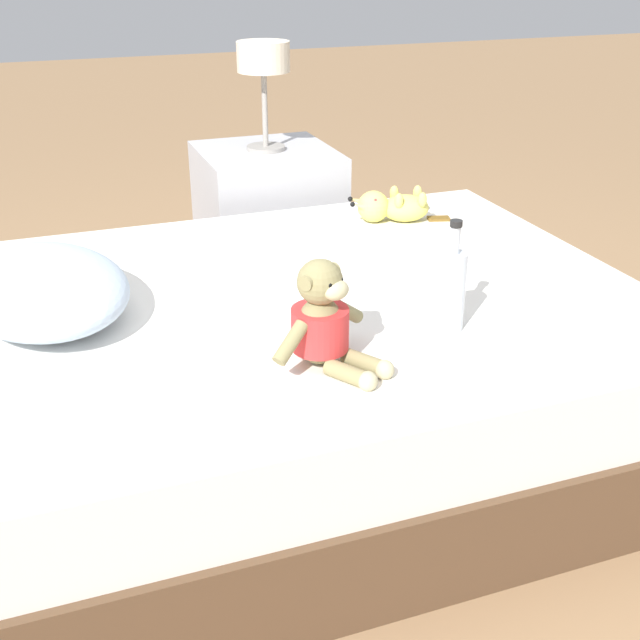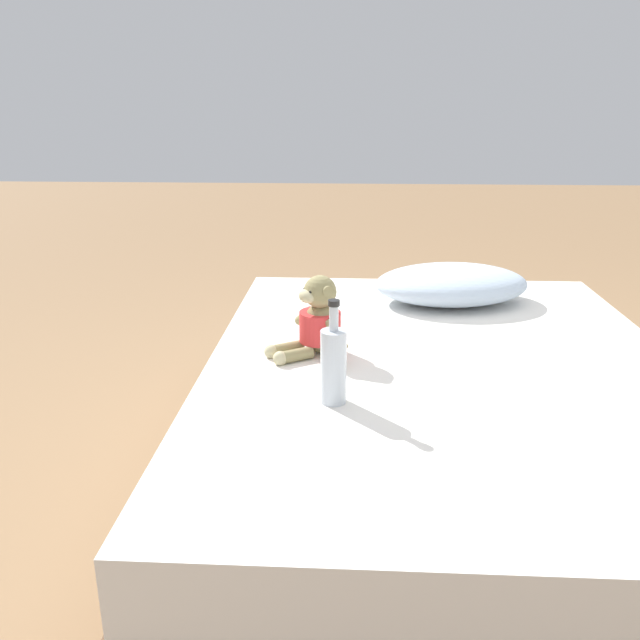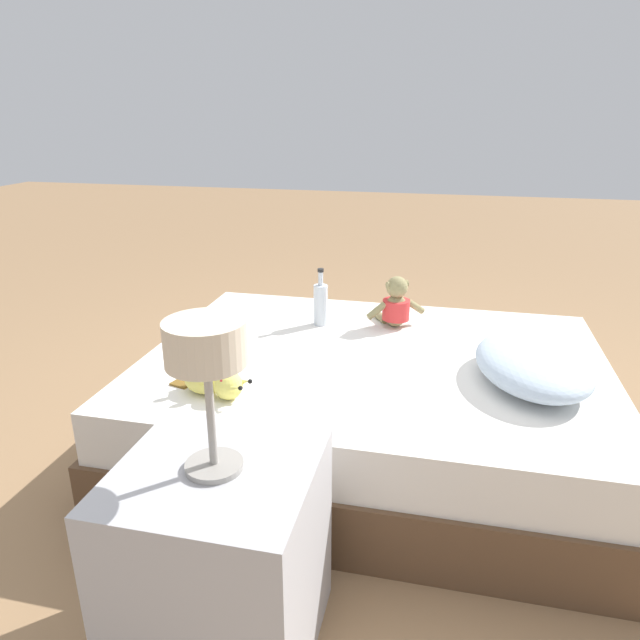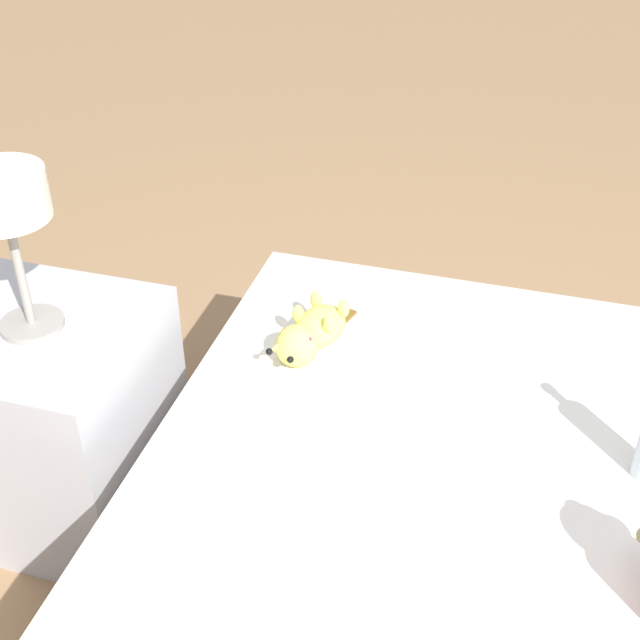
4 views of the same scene
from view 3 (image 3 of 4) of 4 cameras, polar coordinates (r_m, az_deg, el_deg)
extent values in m
plane|color=#93704C|center=(2.52, 5.09, -12.71)|extent=(16.00, 16.00, 0.00)
cube|color=brown|center=(2.46, 5.17, -10.37)|extent=(1.40, 1.85, 0.24)
cube|color=white|center=(2.35, 5.34, -5.80)|extent=(1.35, 1.80, 0.20)
ellipsoid|color=silver|center=(2.21, 20.28, -4.11)|extent=(0.62, 0.48, 0.14)
ellipsoid|color=#8E8456|center=(2.61, 7.51, 0.92)|extent=(0.14, 0.15, 0.15)
cylinder|color=red|center=(2.61, 7.51, 1.03)|extent=(0.17, 0.17, 0.09)
sphere|color=#8E8456|center=(2.58, 7.62, 3.25)|extent=(0.10, 0.10, 0.10)
ellipsoid|color=#C1B789|center=(2.62, 7.22, 3.35)|extent=(0.07, 0.08, 0.04)
sphere|color=black|center=(2.60, 6.90, 3.63)|extent=(0.01, 0.01, 0.01)
sphere|color=black|center=(2.62, 7.61, 3.70)|extent=(0.01, 0.01, 0.01)
cylinder|color=#8E8456|center=(2.56, 6.71, 3.42)|extent=(0.03, 0.02, 0.03)
cylinder|color=#8E8456|center=(2.60, 8.54, 3.59)|extent=(0.03, 0.02, 0.03)
cylinder|color=#8E8456|center=(2.57, 5.60, 0.91)|extent=(0.08, 0.10, 0.08)
cylinder|color=#8E8456|center=(2.65, 9.38, 1.34)|extent=(0.08, 0.10, 0.08)
cylinder|color=#8E8456|center=(2.70, 6.00, 0.35)|extent=(0.10, 0.08, 0.04)
cylinder|color=#8E8456|center=(2.73, 7.15, 0.48)|extent=(0.10, 0.08, 0.04)
sphere|color=#C1B789|center=(2.74, 5.57, 0.68)|extent=(0.04, 0.04, 0.04)
sphere|color=#C1B789|center=(2.77, 6.70, 0.81)|extent=(0.04, 0.04, 0.04)
ellipsoid|color=#EAE066|center=(2.05, -11.36, -5.93)|extent=(0.14, 0.17, 0.08)
sphere|color=#EAE066|center=(1.99, -9.05, -6.37)|extent=(0.10, 0.10, 0.10)
cone|color=#EAE066|center=(1.98, -7.59, -6.07)|extent=(0.04, 0.07, 0.05)
sphere|color=black|center=(1.96, -6.93, -6.04)|extent=(0.02, 0.02, 0.02)
cone|color=#EAE066|center=(1.94, -8.54, -6.71)|extent=(0.04, 0.07, 0.05)
sphere|color=black|center=(1.92, -7.87, -6.68)|extent=(0.02, 0.02, 0.02)
sphere|color=red|center=(2.00, -8.59, -5.33)|extent=(0.02, 0.02, 0.02)
sphere|color=red|center=(1.95, -9.62, -5.99)|extent=(0.02, 0.02, 0.02)
ellipsoid|color=#EAE066|center=(2.04, -10.04, -4.72)|extent=(0.03, 0.03, 0.05)
ellipsoid|color=#EAE066|center=(1.99, -11.51, -5.60)|extent=(0.03, 0.03, 0.05)
ellipsoid|color=#EAE066|center=(2.08, -11.75, -4.33)|extent=(0.03, 0.03, 0.05)
ellipsoid|color=#EAE066|center=(2.03, -13.10, -5.09)|extent=(0.03, 0.03, 0.05)
cube|color=brown|center=(2.13, -13.62, -6.19)|extent=(0.06, 0.08, 0.01)
cylinder|color=silver|center=(2.61, 0.06, 1.49)|extent=(0.06, 0.06, 0.19)
cylinder|color=silver|center=(2.57, 0.06, 4.12)|extent=(0.02, 0.02, 0.06)
cylinder|color=black|center=(2.56, 0.06, 4.94)|extent=(0.03, 0.03, 0.01)
cube|color=#B2B2B7|center=(1.62, -9.72, -22.34)|extent=(0.48, 0.48, 0.56)
cylinder|color=gray|center=(1.44, -10.40, -13.94)|extent=(0.14, 0.14, 0.01)
cylinder|color=gray|center=(1.37, -10.76, -9.19)|extent=(0.02, 0.02, 0.26)
cylinder|color=beige|center=(1.29, -11.27, -2.21)|extent=(0.18, 0.18, 0.10)
camera|label=1|loc=(3.90, 18.35, 17.70)|focal=45.46mm
camera|label=2|loc=(3.11, -28.24, 13.71)|focal=36.46mm
camera|label=4|loc=(2.30, 37.04, 24.19)|focal=48.65mm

